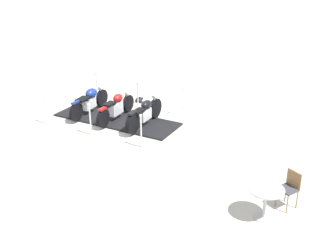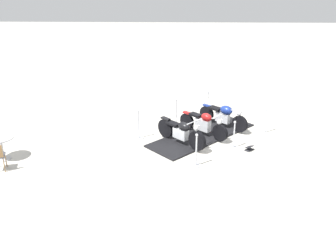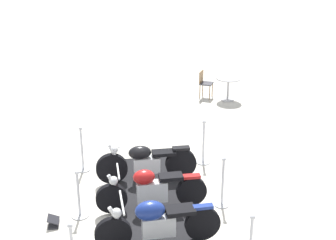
{
  "view_description": "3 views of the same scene",
  "coord_description": "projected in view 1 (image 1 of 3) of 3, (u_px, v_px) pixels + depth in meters",
  "views": [
    {
      "loc": [
        -2.25,
        -13.47,
        5.72
      ],
      "look_at": [
        1.21,
        -2.31,
        0.79
      ],
      "focal_mm": 43.86,
      "sensor_mm": 36.0,
      "label": 1
    },
    {
      "loc": [
        12.42,
        -0.92,
        5.49
      ],
      "look_at": [
        1.27,
        -1.28,
        1.12
      ],
      "focal_mm": 37.93,
      "sensor_mm": 36.0,
      "label": 2
    },
    {
      "loc": [
        -5.15,
        6.27,
        5.34
      ],
      "look_at": [
        1.27,
        -2.21,
        0.96
      ],
      "focal_mm": 49.86,
      "sensor_mm": 36.0,
      "label": 3
    }
  ],
  "objects": [
    {
      "name": "stanchion_left_front",
      "position": [
        141.0,
        137.0,
        12.54
      ],
      "size": [
        0.34,
        0.34,
        1.12
      ],
      "color": "silver",
      "rests_on": "ground_plane"
    },
    {
      "name": "stanchion_right_mid",
      "position": [
        138.0,
        100.0,
        15.76
      ],
      "size": [
        0.35,
        0.35,
        1.02
      ],
      "color": "silver",
      "rests_on": "ground_plane"
    },
    {
      "name": "stanchion_right_front",
      "position": [
        183.0,
        107.0,
        14.89
      ],
      "size": [
        0.33,
        0.33,
        1.12
      ],
      "color": "silver",
      "rests_on": "ground_plane"
    },
    {
      "name": "motorcycle_maroon",
      "position": [
        116.0,
        107.0,
        14.52
      ],
      "size": [
        1.64,
        1.72,
        0.93
      ],
      "rotation": [
        0.0,
        0.0,
        0.81
      ],
      "color": "black",
      "rests_on": "display_platform"
    },
    {
      "name": "display_platform",
      "position": [
        117.0,
        119.0,
        14.68
      ],
      "size": [
        4.29,
        4.31,
        0.05
      ],
      "primitive_type": "cube",
      "rotation": [
        0.0,
        0.0,
        2.35
      ],
      "color": "black",
      "rests_on": "ground_plane"
    },
    {
      "name": "motorcycle_navy",
      "position": [
        90.0,
        100.0,
        15.02
      ],
      "size": [
        1.61,
        1.75,
        0.97
      ],
      "rotation": [
        0.0,
        0.0,
        0.83
      ],
      "color": "black",
      "rests_on": "display_platform"
    },
    {
      "name": "stanchion_left_rear",
      "position": [
        46.0,
        116.0,
        14.22
      ],
      "size": [
        0.34,
        0.34,
        1.04
      ],
      "color": "silver",
      "rests_on": "ground_plane"
    },
    {
      "name": "ground_plane",
      "position": [
        117.0,
        120.0,
        14.69
      ],
      "size": [
        80.0,
        80.0,
        0.0
      ],
      "primitive_type": "plane",
      "color": "beige"
    },
    {
      "name": "cafe_chair_near_table",
      "position": [
        290.0,
        187.0,
        9.61
      ],
      "size": [
        0.5,
        0.5,
        0.91
      ],
      "rotation": [
        0.0,
        0.0,
        -2.84
      ],
      "color": "olive",
      "rests_on": "ground_plane"
    },
    {
      "name": "stanchion_left_mid",
      "position": [
        91.0,
        124.0,
        13.36
      ],
      "size": [
        0.3,
        0.3,
        1.12
      ],
      "color": "silver",
      "rests_on": "ground_plane"
    },
    {
      "name": "cafe_table",
      "position": [
        266.0,
        196.0,
        9.17
      ],
      "size": [
        0.82,
        0.82,
        0.77
      ],
      "color": "#B7B7BC",
      "rests_on": "ground_plane"
    },
    {
      "name": "info_placard",
      "position": [
        139.0,
        101.0,
        16.36
      ],
      "size": [
        0.37,
        0.37,
        0.18
      ],
      "rotation": [
        0.0,
        0.0,
        5.49
      ],
      "color": "#333338",
      "rests_on": "ground_plane"
    },
    {
      "name": "motorcycle_black",
      "position": [
        145.0,
        112.0,
        14.01
      ],
      "size": [
        1.67,
        1.72,
        1.03
      ],
      "rotation": [
        0.0,
        0.0,
        0.8
      ],
      "color": "black",
      "rests_on": "display_platform"
    },
    {
      "name": "stanchion_right_rear",
      "position": [
        97.0,
        90.0,
        16.56
      ],
      "size": [
        0.3,
        0.3,
        1.15
      ],
      "color": "silver",
      "rests_on": "ground_plane"
    }
  ]
}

